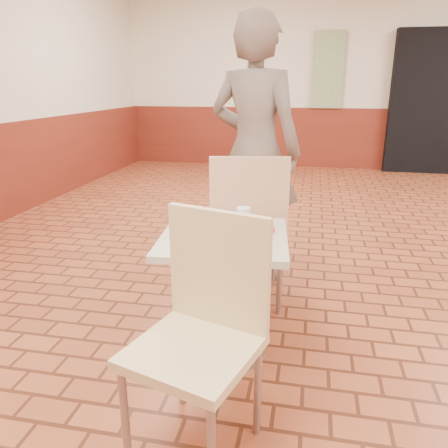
% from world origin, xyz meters
% --- Properties ---
extents(wainscot_band, '(8.00, 10.00, 1.00)m').
position_xyz_m(wainscot_band, '(0.00, 0.00, 0.50)').
color(wainscot_band, maroon).
rests_on(wainscot_band, ground).
extents(corridor_doorway, '(1.60, 0.22, 2.20)m').
position_xyz_m(corridor_doorway, '(1.20, 4.88, 1.10)').
color(corridor_doorway, black).
rests_on(corridor_doorway, ground).
extents(promo_poster, '(0.50, 0.03, 1.20)m').
position_xyz_m(promo_poster, '(-0.60, 4.94, 1.60)').
color(promo_poster, gray).
rests_on(promo_poster, wainscot_band).
extents(main_table, '(0.64, 0.64, 0.67)m').
position_xyz_m(main_table, '(-1.19, -0.71, 0.45)').
color(main_table, '#BFB899').
rests_on(main_table, ground).
extents(chair_main_front, '(0.55, 0.55, 0.95)m').
position_xyz_m(chair_main_front, '(-1.14, -1.32, 0.53)').
color(chair_main_front, '#DABE82').
rests_on(chair_main_front, ground).
extents(chair_main_back, '(0.54, 0.54, 1.01)m').
position_xyz_m(chair_main_back, '(-1.14, -0.17, 0.56)').
color(chair_main_back, tan).
rests_on(chair_main_back, ground).
extents(customer, '(0.78, 0.61, 1.87)m').
position_xyz_m(customer, '(-1.18, 0.36, 0.93)').
color(customer, '#6C5E54').
rests_on(customer, ground).
extents(serving_tray, '(0.43, 0.33, 0.03)m').
position_xyz_m(serving_tray, '(-1.19, -0.71, 0.68)').
color(serving_tray, red).
rests_on(serving_tray, main_table).
extents(ring_donut, '(0.11, 0.11, 0.03)m').
position_xyz_m(ring_donut, '(-1.30, -0.63, 0.71)').
color(ring_donut, '#DDA650').
rests_on(ring_donut, serving_tray).
extents(long_john_donut, '(0.14, 0.07, 0.04)m').
position_xyz_m(long_john_donut, '(-1.13, -0.73, 0.72)').
color(long_john_donut, gold).
rests_on(long_john_donut, serving_tray).
extents(paper_cup, '(0.08, 0.08, 0.09)m').
position_xyz_m(paper_cup, '(-1.11, -0.61, 0.74)').
color(paper_cup, white).
rests_on(paper_cup, serving_tray).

